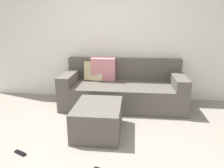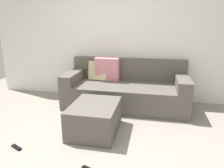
# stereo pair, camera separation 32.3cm
# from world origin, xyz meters

# --- Properties ---
(ground_plane) EXTENTS (6.90, 6.90, 0.00)m
(ground_plane) POSITION_xyz_m (0.00, 0.00, 0.00)
(ground_plane) COLOR gray
(wall_back) EXTENTS (5.31, 0.10, 2.68)m
(wall_back) POSITION_xyz_m (0.00, 2.13, 1.34)
(wall_back) COLOR white
(wall_back) RESTS_ON ground_plane
(couch_sectional) EXTENTS (2.24, 0.94, 0.90)m
(couch_sectional) POSITION_xyz_m (0.23, 1.67, 0.31)
(couch_sectional) COLOR #59544C
(couch_sectional) RESTS_ON ground_plane
(ottoman) EXTENTS (0.65, 0.81, 0.42)m
(ottoman) POSITION_xyz_m (-0.04, 0.56, 0.21)
(ottoman) COLOR #59544C
(ottoman) RESTS_ON ground_plane
(remote_by_storage_bin) EXTENTS (0.17, 0.11, 0.02)m
(remote_by_storage_bin) POSITION_xyz_m (-0.89, -0.06, 0.01)
(remote_by_storage_bin) COLOR black
(remote_by_storage_bin) RESTS_ON ground_plane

